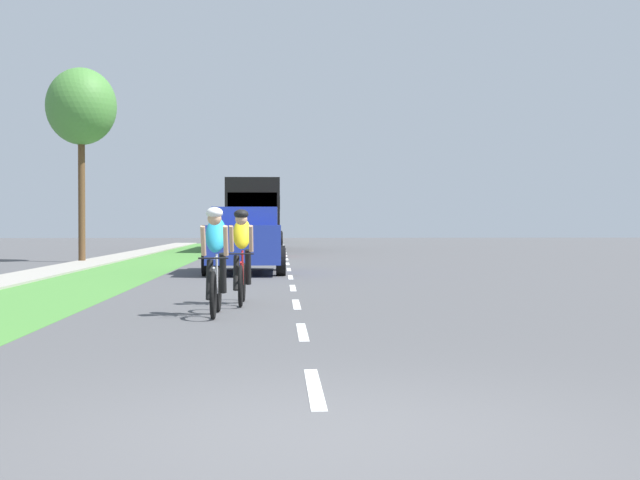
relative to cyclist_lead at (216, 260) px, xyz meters
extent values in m
plane|color=#4C4C4F|center=(1.21, 12.70, -0.81)|extent=(120.00, 120.00, 0.00)
cube|color=#478438|center=(-3.43, 12.70, -0.81)|extent=(2.60, 70.00, 0.01)
cube|color=#9E998E|center=(-5.45, 12.70, -0.81)|extent=(1.45, 70.00, 0.10)
cube|color=white|center=(1.21, -5.70, -0.81)|extent=(0.12, 1.80, 0.01)
cube|color=white|center=(1.21, -1.96, -0.81)|extent=(0.12, 1.80, 0.01)
cube|color=white|center=(1.21, 1.77, -0.81)|extent=(0.12, 1.80, 0.01)
cube|color=white|center=(1.21, 5.50, -0.81)|extent=(0.12, 1.80, 0.01)
cube|color=white|center=(1.21, 9.24, -0.81)|extent=(0.12, 1.80, 0.01)
cube|color=white|center=(1.21, 12.97, -0.81)|extent=(0.12, 1.80, 0.01)
cube|color=white|center=(1.21, 16.70, -0.81)|extent=(0.12, 1.80, 0.01)
cube|color=white|center=(1.21, 20.44, -0.81)|extent=(0.12, 1.80, 0.01)
cube|color=white|center=(1.21, 24.17, -0.81)|extent=(0.12, 1.80, 0.01)
cube|color=white|center=(1.21, 27.90, -0.81)|extent=(0.12, 1.80, 0.01)
cube|color=white|center=(1.21, 31.64, -0.81)|extent=(0.12, 1.80, 0.01)
cube|color=white|center=(1.21, 35.37, -0.81)|extent=(0.12, 1.80, 0.01)
cube|color=white|center=(1.21, 39.10, -0.81)|extent=(0.12, 1.80, 0.01)
cube|color=white|center=(1.21, 42.84, -0.81)|extent=(0.12, 1.80, 0.01)
torus|color=black|center=(0.00, 0.55, -0.47)|extent=(0.06, 0.68, 0.68)
torus|color=black|center=(0.00, -0.49, -0.47)|extent=(0.06, 0.68, 0.68)
cylinder|color=#A5A8AD|center=(0.00, -0.07, -0.29)|extent=(0.04, 0.59, 0.43)
cylinder|color=#A5A8AD|center=(0.00, 0.21, -0.19)|extent=(0.04, 0.04, 0.55)
cylinder|color=#A5A8AD|center=(0.00, -0.02, 0.04)|extent=(0.03, 0.55, 0.03)
cylinder|color=black|center=(0.00, -0.47, 0.05)|extent=(0.42, 0.02, 0.02)
ellipsoid|color=#26A5CC|center=(0.00, 0.05, 0.37)|extent=(0.30, 0.54, 0.63)
sphere|color=tan|center=(0.00, -0.23, 0.61)|extent=(0.20, 0.20, 0.20)
ellipsoid|color=white|center=(0.00, -0.23, 0.69)|extent=(0.24, 0.28, 0.16)
cylinder|color=tan|center=(-0.16, -0.23, 0.29)|extent=(0.07, 0.26, 0.45)
cylinder|color=tan|center=(0.16, -0.23, 0.29)|extent=(0.07, 0.26, 0.45)
cylinder|color=black|center=(-0.10, 0.13, -0.29)|extent=(0.10, 0.30, 0.60)
cylinder|color=black|center=(0.10, 0.08, -0.19)|extent=(0.10, 0.25, 0.61)
torus|color=black|center=(0.30, 2.35, -0.47)|extent=(0.06, 0.68, 0.68)
torus|color=black|center=(0.30, 1.31, -0.47)|extent=(0.06, 0.68, 0.68)
cylinder|color=red|center=(0.30, 1.73, -0.29)|extent=(0.04, 0.59, 0.43)
cylinder|color=red|center=(0.30, 2.01, -0.19)|extent=(0.04, 0.04, 0.55)
cylinder|color=red|center=(0.30, 1.78, 0.04)|extent=(0.03, 0.55, 0.03)
cylinder|color=black|center=(0.30, 1.33, 0.05)|extent=(0.42, 0.02, 0.02)
ellipsoid|color=yellow|center=(0.30, 1.85, 0.37)|extent=(0.30, 0.54, 0.63)
sphere|color=tan|center=(0.30, 1.57, 0.61)|extent=(0.20, 0.20, 0.20)
ellipsoid|color=black|center=(0.30, 1.57, 0.69)|extent=(0.24, 0.28, 0.16)
cylinder|color=tan|center=(0.14, 1.57, 0.29)|extent=(0.07, 0.26, 0.45)
cylinder|color=tan|center=(0.46, 1.57, 0.29)|extent=(0.07, 0.26, 0.45)
cylinder|color=black|center=(0.20, 1.93, -0.29)|extent=(0.10, 0.30, 0.60)
cylinder|color=black|center=(0.40, 1.88, -0.19)|extent=(0.10, 0.25, 0.61)
cube|color=#23389E|center=(0.02, 11.31, 0.00)|extent=(1.90, 4.70, 1.00)
cube|color=#23389E|center=(0.02, 11.51, 0.72)|extent=(1.71, 2.91, 0.52)
cube|color=#1E2833|center=(0.02, 10.25, 0.60)|extent=(1.56, 0.08, 0.44)
cylinder|color=black|center=(-0.93, 9.90, -0.45)|extent=(0.25, 0.72, 0.72)
cylinder|color=black|center=(0.97, 9.90, -0.45)|extent=(0.25, 0.72, 0.72)
cylinder|color=black|center=(-0.93, 12.72, -0.45)|extent=(0.25, 0.72, 0.72)
cylinder|color=black|center=(0.97, 12.72, -0.45)|extent=(0.25, 0.72, 0.72)
cube|color=maroon|center=(-0.32, 23.59, -0.17)|extent=(1.76, 4.30, 0.76)
cube|color=maroon|center=(-0.32, 23.74, 0.45)|extent=(1.55, 2.24, 0.52)
cube|color=#1E2833|center=(-0.32, 22.77, 0.43)|extent=(1.44, 0.08, 0.44)
cylinder|color=black|center=(-1.20, 22.25, -0.49)|extent=(0.22, 0.64, 0.64)
cylinder|color=black|center=(0.56, 22.25, -0.49)|extent=(0.22, 0.64, 0.64)
cylinder|color=black|center=(-1.20, 24.92, -0.49)|extent=(0.22, 0.64, 0.64)
cylinder|color=black|center=(0.56, 24.92, -0.49)|extent=(0.22, 0.64, 0.64)
cube|color=black|center=(-0.29, 32.96, 1.12)|extent=(2.50, 11.60, 3.10)
cube|color=#1E2833|center=(-0.29, 32.96, 1.52)|extent=(2.52, 10.67, 0.64)
cube|color=#1E2833|center=(-0.29, 27.19, 1.37)|extent=(2.25, 0.06, 1.20)
cylinder|color=black|center=(-1.54, 29.19, -0.33)|extent=(0.28, 0.96, 0.96)
cylinder|color=black|center=(0.96, 29.19, -0.33)|extent=(0.28, 0.96, 0.96)
cylinder|color=black|center=(-1.54, 36.15, -0.33)|extent=(0.28, 0.96, 0.96)
cylinder|color=black|center=(0.96, 36.15, -0.33)|extent=(0.28, 0.96, 0.96)
cube|color=#194C2D|center=(-0.18, 50.82, -0.09)|extent=(1.96, 5.10, 0.76)
cube|color=#194C2D|center=(-0.18, 50.06, 0.51)|extent=(1.80, 1.78, 0.64)
cube|color=#1E2833|center=(-0.18, 49.35, 0.49)|extent=(1.67, 0.08, 0.52)
cube|color=#194C2D|center=(-1.08, 51.84, 0.21)|extent=(0.08, 2.81, 0.40)
cube|color=#194C2D|center=(0.72, 51.84, 0.21)|extent=(0.08, 2.81, 0.40)
cube|color=#194C2D|center=(-0.18, 53.33, 0.21)|extent=(1.80, 0.08, 0.40)
cylinder|color=black|center=(-1.16, 49.29, -0.43)|extent=(0.26, 0.76, 0.76)
cylinder|color=black|center=(0.80, 49.29, -0.43)|extent=(0.26, 0.76, 0.76)
cylinder|color=black|center=(-1.16, 52.35, -0.43)|extent=(0.26, 0.76, 0.76)
cylinder|color=black|center=(0.80, 52.35, -0.43)|extent=(0.26, 0.76, 0.76)
cylinder|color=brown|center=(-6.02, 18.43, 1.44)|extent=(0.24, 0.24, 4.49)
ellipsoid|color=#478438|center=(-6.02, 18.43, 4.66)|extent=(2.45, 2.45, 2.70)
camera|label=1|loc=(0.92, -12.82, 0.53)|focal=49.32mm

